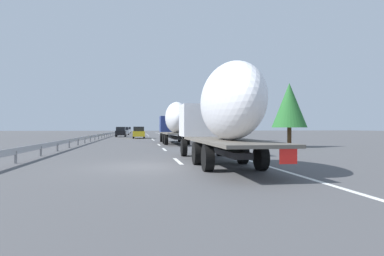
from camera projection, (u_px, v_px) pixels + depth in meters
ground_plane at (140, 138)px, 54.10m from camera, size 260.00×260.00×0.00m
lane_stripe_0 at (178, 161)px, 16.87m from camera, size 3.20×0.20×0.01m
lane_stripe_1 at (164, 149)px, 25.94m from camera, size 3.20×0.20×0.01m
lane_stripe_2 at (159, 145)px, 33.00m from camera, size 3.20×0.20×0.01m
lane_stripe_3 at (153, 140)px, 45.42m from camera, size 3.20×0.20×0.01m
lane_stripe_4 at (152, 139)px, 49.37m from camera, size 3.20×0.20×0.01m
lane_stripe_5 at (149, 136)px, 68.49m from camera, size 3.20×0.20×0.01m
lane_stripe_6 at (148, 135)px, 74.62m from camera, size 3.20×0.20×0.01m
lane_stripe_7 at (146, 134)px, 88.52m from camera, size 3.20×0.20×0.01m
lane_stripe_8 at (147, 135)px, 80.23m from camera, size 3.20×0.20×0.01m
lane_stripe_9 at (146, 134)px, 93.64m from camera, size 3.20×0.20×0.01m
edge_line_right at (171, 137)px, 59.91m from camera, size 110.00×0.20×0.01m
truck_lead at (175, 121)px, 35.00m from camera, size 12.85×2.55×4.33m
truck_trailing at (222, 111)px, 15.13m from camera, size 12.72×2.55×4.42m
car_silver_hatch at (125, 131)px, 76.39m from camera, size 4.27×1.89×1.84m
car_yellow_coupe at (139, 132)px, 52.81m from camera, size 4.67×1.89×1.87m
car_black_suv at (121, 132)px, 60.87m from camera, size 4.01×1.86×1.86m
car_white_van at (128, 130)px, 100.83m from camera, size 4.39×1.82×1.92m
road_sign at (183, 124)px, 51.73m from camera, size 0.10×0.90×3.33m
tree_0 at (196, 118)px, 73.20m from camera, size 3.65×3.65×6.03m
tree_1 at (235, 109)px, 42.50m from camera, size 3.55×3.55×6.42m
tree_2 at (289, 105)px, 29.21m from camera, size 3.08×3.08×5.69m
guardrail_median at (104, 134)px, 56.10m from camera, size 94.00×0.10×0.76m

